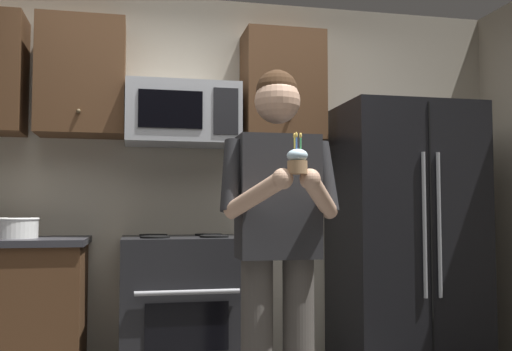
{
  "coord_description": "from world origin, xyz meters",
  "views": [
    {
      "loc": [
        -0.46,
        -2.32,
        1.08
      ],
      "look_at": [
        0.1,
        0.32,
        1.25
      ],
      "focal_mm": 40.4,
      "sensor_mm": 36.0,
      "label": 1
    }
  ],
  "objects_px": {
    "person": "(278,230)",
    "cupcake": "(297,161)",
    "refrigerator": "(404,238)",
    "bowl_large_white": "(16,227)",
    "microwave": "(182,115)",
    "oven_range": "(182,310)"
  },
  "relations": [
    {
      "from": "bowl_large_white",
      "to": "cupcake",
      "type": "bearing_deg",
      "value": -45.18
    },
    {
      "from": "microwave",
      "to": "refrigerator",
      "type": "distance_m",
      "value": 1.72
    },
    {
      "from": "refrigerator",
      "to": "cupcake",
      "type": "xyz_separation_m",
      "value": [
        -1.14,
        -1.34,
        0.39
      ]
    },
    {
      "from": "oven_range",
      "to": "bowl_large_white",
      "type": "distance_m",
      "value": 1.13
    },
    {
      "from": "microwave",
      "to": "cupcake",
      "type": "distance_m",
      "value": 1.59
    },
    {
      "from": "refrigerator",
      "to": "cupcake",
      "type": "bearing_deg",
      "value": -130.51
    },
    {
      "from": "oven_range",
      "to": "cupcake",
      "type": "relative_size",
      "value": 5.36
    },
    {
      "from": "refrigerator",
      "to": "person",
      "type": "bearing_deg",
      "value": -138.58
    },
    {
      "from": "bowl_large_white",
      "to": "oven_range",
      "type": "bearing_deg",
      "value": 0.52
    },
    {
      "from": "oven_range",
      "to": "person",
      "type": "xyz_separation_m",
      "value": [
        0.36,
        -1.05,
        0.53
      ]
    },
    {
      "from": "microwave",
      "to": "bowl_large_white",
      "type": "distance_m",
      "value": 1.25
    },
    {
      "from": "bowl_large_white",
      "to": "person",
      "type": "distance_m",
      "value": 1.71
    },
    {
      "from": "bowl_large_white",
      "to": "microwave",
      "type": "bearing_deg",
      "value": 7.34
    },
    {
      "from": "microwave",
      "to": "refrigerator",
      "type": "height_order",
      "value": "microwave"
    },
    {
      "from": "refrigerator",
      "to": "person",
      "type": "height_order",
      "value": "refrigerator"
    },
    {
      "from": "bowl_large_white",
      "to": "cupcake",
      "type": "distance_m",
      "value": 1.95
    },
    {
      "from": "microwave",
      "to": "person",
      "type": "xyz_separation_m",
      "value": [
        0.36,
        -1.16,
        -0.72
      ]
    },
    {
      "from": "person",
      "to": "cupcake",
      "type": "height_order",
      "value": "person"
    },
    {
      "from": "oven_range",
      "to": "microwave",
      "type": "bearing_deg",
      "value": 89.98
    },
    {
      "from": "microwave",
      "to": "cupcake",
      "type": "bearing_deg",
      "value": -76.47
    },
    {
      "from": "oven_range",
      "to": "person",
      "type": "distance_m",
      "value": 1.23
    },
    {
      "from": "oven_range",
      "to": "cupcake",
      "type": "bearing_deg",
      "value": -75.34
    }
  ]
}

